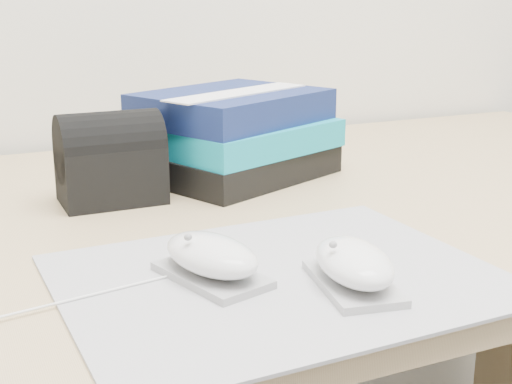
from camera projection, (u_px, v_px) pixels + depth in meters
name	position (u px, v px, depth m)	size (l,w,h in m)	color
desk	(235.00, 341.00, 1.04)	(1.60, 0.80, 0.73)	tan
mousepad	(279.00, 277.00, 0.66)	(0.40, 0.31, 0.00)	gray
mouse_rear	(211.00, 258.00, 0.65)	(0.09, 0.13, 0.05)	#939395
mouse_front	(354.00, 266.00, 0.63)	(0.08, 0.12, 0.05)	#9C9C9E
usb_cable	(82.00, 297.00, 0.61)	(0.00, 0.00, 0.19)	white
book_stack	(235.00, 135.00, 1.02)	(0.31, 0.28, 0.12)	black
pouch	(110.00, 159.00, 0.89)	(0.13, 0.09, 0.12)	black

